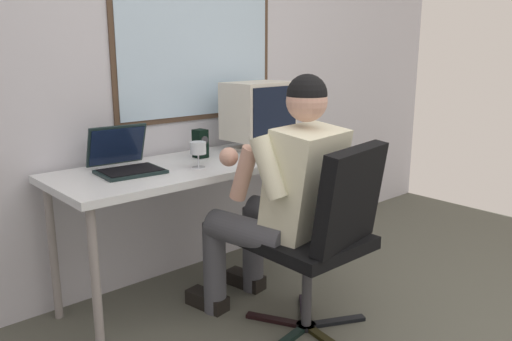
{
  "coord_description": "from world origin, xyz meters",
  "views": [
    {
      "loc": [
        -1.64,
        -0.49,
        1.36
      ],
      "look_at": [
        0.05,
        1.4,
        0.75
      ],
      "focal_mm": 35.87,
      "sensor_mm": 36.0,
      "label": 1
    }
  ],
  "objects_px": {
    "laptop": "(124,159)",
    "crt_monitor": "(259,112)",
    "desk": "(205,172)",
    "wine_glass": "(198,149)",
    "person_seated": "(282,195)",
    "office_chair": "(327,228)",
    "desk_speaker": "(200,144)"
  },
  "relations": [
    {
      "from": "desk",
      "to": "wine_glass",
      "type": "xyz_separation_m",
      "value": [
        -0.12,
        -0.11,
        0.16
      ]
    },
    {
      "from": "person_seated",
      "to": "crt_monitor",
      "type": "bearing_deg",
      "value": 57.71
    },
    {
      "from": "laptop",
      "to": "desk",
      "type": "bearing_deg",
      "value": -10.81
    },
    {
      "from": "laptop",
      "to": "wine_glass",
      "type": "height_order",
      "value": "laptop"
    },
    {
      "from": "desk",
      "to": "desk_speaker",
      "type": "distance_m",
      "value": 0.17
    },
    {
      "from": "person_seated",
      "to": "laptop",
      "type": "xyz_separation_m",
      "value": [
        -0.52,
        0.6,
        0.16
      ]
    },
    {
      "from": "person_seated",
      "to": "crt_monitor",
      "type": "distance_m",
      "value": 0.75
    },
    {
      "from": "desk",
      "to": "desk_speaker",
      "type": "bearing_deg",
      "value": 66.54
    },
    {
      "from": "office_chair",
      "to": "laptop",
      "type": "bearing_deg",
      "value": 123.06
    },
    {
      "from": "crt_monitor",
      "to": "laptop",
      "type": "xyz_separation_m",
      "value": [
        -0.88,
        0.03,
        -0.17
      ]
    },
    {
      "from": "laptop",
      "to": "wine_glass",
      "type": "xyz_separation_m",
      "value": [
        0.32,
        -0.19,
        0.04
      ]
    },
    {
      "from": "desk",
      "to": "office_chair",
      "type": "distance_m",
      "value": 0.8
    },
    {
      "from": "person_seated",
      "to": "wine_glass",
      "type": "height_order",
      "value": "person_seated"
    },
    {
      "from": "laptop",
      "to": "desk_speaker",
      "type": "distance_m",
      "value": 0.48
    },
    {
      "from": "office_chair",
      "to": "crt_monitor",
      "type": "relative_size",
      "value": 2.28
    },
    {
      "from": "laptop",
      "to": "desk_speaker",
      "type": "xyz_separation_m",
      "value": [
        0.47,
        0.01,
        0.02
      ]
    },
    {
      "from": "laptop",
      "to": "person_seated",
      "type": "bearing_deg",
      "value": -49.08
    },
    {
      "from": "laptop",
      "to": "wine_glass",
      "type": "bearing_deg",
      "value": -31.58
    },
    {
      "from": "person_seated",
      "to": "desk_speaker",
      "type": "height_order",
      "value": "person_seated"
    },
    {
      "from": "desk",
      "to": "person_seated",
      "type": "distance_m",
      "value": 0.53
    },
    {
      "from": "crt_monitor",
      "to": "laptop",
      "type": "distance_m",
      "value": 0.9
    },
    {
      "from": "crt_monitor",
      "to": "wine_glass",
      "type": "distance_m",
      "value": 0.6
    },
    {
      "from": "laptop",
      "to": "crt_monitor",
      "type": "bearing_deg",
      "value": -2.14
    },
    {
      "from": "wine_glass",
      "to": "office_chair",
      "type": "bearing_deg",
      "value": -69.92
    },
    {
      "from": "crt_monitor",
      "to": "person_seated",
      "type": "bearing_deg",
      "value": -122.29
    },
    {
      "from": "wine_glass",
      "to": "desk_speaker",
      "type": "xyz_separation_m",
      "value": [
        0.16,
        0.2,
        -0.02
      ]
    },
    {
      "from": "office_chair",
      "to": "person_seated",
      "type": "distance_m",
      "value": 0.28
    },
    {
      "from": "person_seated",
      "to": "wine_glass",
      "type": "relative_size",
      "value": 9.2
    },
    {
      "from": "desk",
      "to": "laptop",
      "type": "xyz_separation_m",
      "value": [
        -0.44,
        0.08,
        0.12
      ]
    },
    {
      "from": "office_chair",
      "to": "wine_glass",
      "type": "bearing_deg",
      "value": 110.08
    },
    {
      "from": "crt_monitor",
      "to": "laptop",
      "type": "height_order",
      "value": "crt_monitor"
    },
    {
      "from": "laptop",
      "to": "wine_glass",
      "type": "distance_m",
      "value": 0.37
    }
  ]
}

